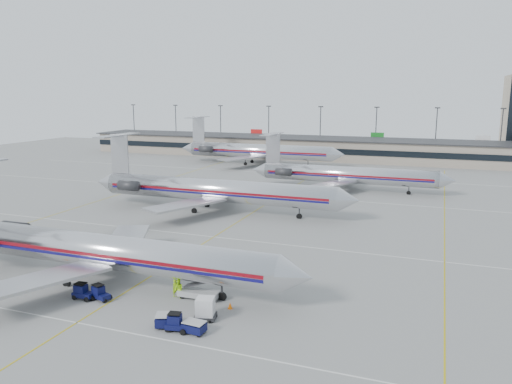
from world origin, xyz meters
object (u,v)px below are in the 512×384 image
at_px(tug_center, 100,293).
at_px(belt_loader, 200,292).
at_px(uld_container, 205,308).
at_px(jet_second_row, 211,190).
at_px(jet_foreground, 95,249).

bearing_deg(tug_center, belt_loader, 40.76).
bearing_deg(tug_center, uld_container, 17.16).
xyz_separation_m(jet_second_row, belt_loader, (14.63, -33.61, -2.96)).
bearing_deg(jet_foreground, jet_second_row, 93.88).
bearing_deg(jet_foreground, tug_center, -49.14).
bearing_deg(belt_loader, jet_second_row, 110.69).
height_order(jet_second_row, tug_center, jet_second_row).
height_order(jet_foreground, jet_second_row, jet_second_row).
relative_size(tug_center, belt_loader, 0.44).
bearing_deg(uld_container, jet_foreground, 149.34).
relative_size(jet_foreground, tug_center, 21.36).
distance_m(jet_second_row, tug_center, 37.87).
height_order(jet_second_row, uld_container, jet_second_row).
bearing_deg(uld_container, jet_second_row, 99.90).
xyz_separation_m(jet_foreground, uld_container, (14.89, -4.26, -2.46)).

